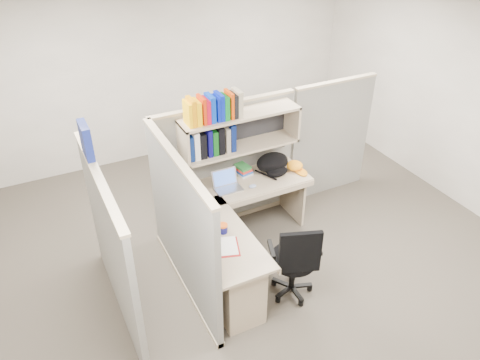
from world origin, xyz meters
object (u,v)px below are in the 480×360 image
snack_canister (223,228)px  laptop (228,181)px  desk (239,258)px  backpack (275,164)px  task_chair (294,271)px

snack_canister → laptop: bearing=60.9°
desk → backpack: backpack is taller
laptop → backpack: 0.66m
snack_canister → task_chair: (0.57, -0.47, -0.43)m
desk → snack_canister: 0.38m
backpack → task_chair: (-0.46, -1.22, -0.50)m
desk → laptop: 0.94m
backpack → task_chair: size_ratio=0.41×
desk → snack_canister: snack_canister is taller
laptop → task_chair: (0.20, -1.15, -0.49)m
backpack → snack_canister: bearing=-150.3°
task_chair → snack_canister: bearing=140.8°
desk → task_chair: bearing=-36.4°
snack_canister → task_chair: bearing=-39.2°
desk → snack_canister: (-0.11, 0.13, 0.34)m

